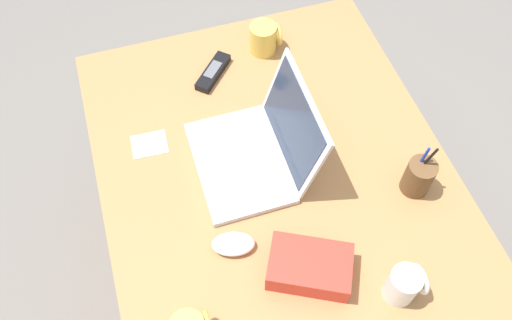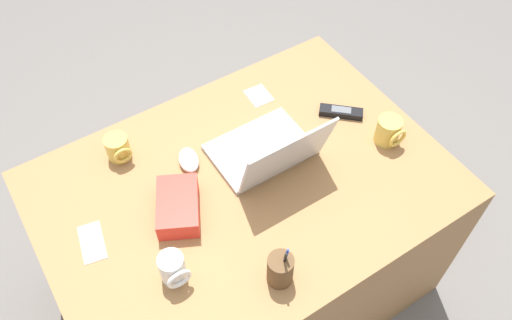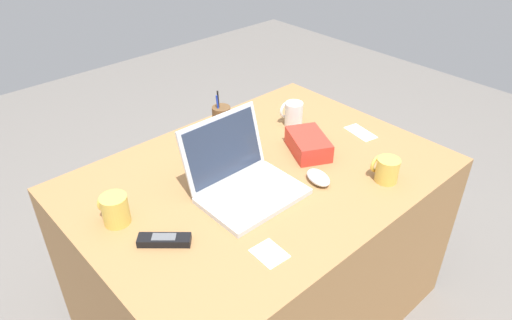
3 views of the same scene
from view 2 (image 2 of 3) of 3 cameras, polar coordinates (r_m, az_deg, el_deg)
ground_plane at (r=2.30m, az=-0.92°, el=-12.82°), size 6.00×6.00×0.00m
desk at (r=1.99m, az=-1.05°, el=-8.48°), size 1.30×0.94×0.71m
laptop at (r=1.71m, az=1.38°, el=0.98°), size 0.33×0.30×0.24m
computer_mouse at (r=1.74m, az=-7.37°, el=0.01°), size 0.09×0.12×0.03m
coffee_mug_white at (r=1.78m, az=-14.83°, el=1.26°), size 0.08×0.09×0.09m
coffee_mug_tall at (r=1.49m, az=-9.05°, el=-11.69°), size 0.07×0.09×0.10m
coffee_mug_spare at (r=1.82m, az=14.30°, el=3.08°), size 0.08×0.09×0.10m
cordless_phone at (r=1.90m, az=9.26°, el=5.20°), size 0.14×0.14×0.03m
pen_holder at (r=1.47m, az=2.68°, el=-11.84°), size 0.07×0.07×0.17m
snack_bag at (r=1.62m, az=-8.51°, el=-5.03°), size 0.20×0.23×0.07m
paper_note_near_laptop at (r=1.65m, az=-17.47°, el=-8.58°), size 0.09×0.15×0.00m
paper_note_left at (r=1.95m, az=0.30°, el=7.05°), size 0.08×0.10×0.00m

